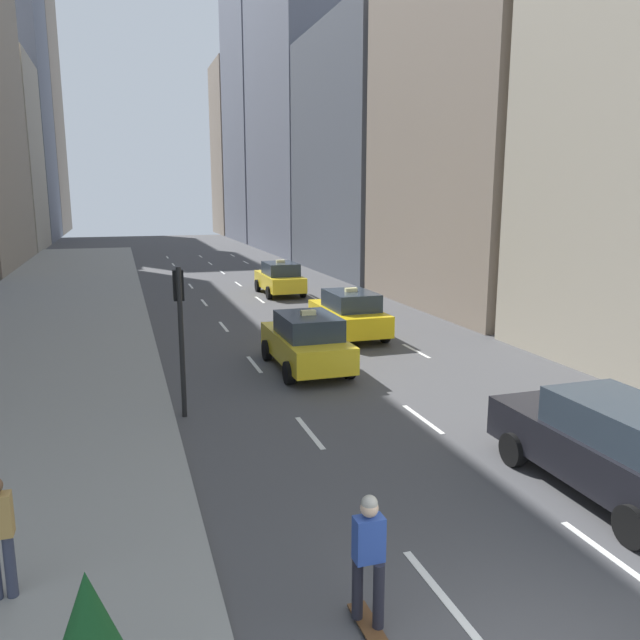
{
  "coord_description": "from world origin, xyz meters",
  "views": [
    {
      "loc": [
        -3.99,
        -4.6,
        5.21
      ],
      "look_at": [
        1.75,
        13.34,
        1.43
      ],
      "focal_mm": 35.0,
      "sensor_mm": 36.0,
      "label": 1
    }
  ],
  "objects_px": {
    "taxi_lead": "(306,341)",
    "traffic_light_pole": "(180,317)",
    "skateboarder": "(369,556)",
    "taxi_second": "(280,278)",
    "sedan_black_near": "(614,447)",
    "taxi_third": "(349,313)"
  },
  "relations": [
    {
      "from": "taxi_lead",
      "to": "taxi_second",
      "type": "height_order",
      "value": "same"
    },
    {
      "from": "sedan_black_near",
      "to": "traffic_light_pole",
      "type": "relative_size",
      "value": 1.36
    },
    {
      "from": "skateboarder",
      "to": "traffic_light_pole",
      "type": "bearing_deg",
      "value": 99.41
    },
    {
      "from": "skateboarder",
      "to": "traffic_light_pole",
      "type": "height_order",
      "value": "traffic_light_pole"
    },
    {
      "from": "taxi_lead",
      "to": "sedan_black_near",
      "type": "bearing_deg",
      "value": -73.42
    },
    {
      "from": "taxi_lead",
      "to": "taxi_second",
      "type": "bearing_deg",
      "value": 79.01
    },
    {
      "from": "taxi_second",
      "to": "taxi_lead",
      "type": "bearing_deg",
      "value": -100.99
    },
    {
      "from": "taxi_lead",
      "to": "taxi_third",
      "type": "relative_size",
      "value": 1.0
    },
    {
      "from": "taxi_lead",
      "to": "traffic_light_pole",
      "type": "xyz_separation_m",
      "value": [
        -3.95,
        -2.95,
        1.53
      ]
    },
    {
      "from": "taxi_lead",
      "to": "sedan_black_near",
      "type": "height_order",
      "value": "taxi_lead"
    },
    {
      "from": "sedan_black_near",
      "to": "traffic_light_pole",
      "type": "bearing_deg",
      "value": 136.27
    },
    {
      "from": "sedan_black_near",
      "to": "skateboarder",
      "type": "height_order",
      "value": "sedan_black_near"
    },
    {
      "from": "traffic_light_pole",
      "to": "taxi_third",
      "type": "bearing_deg",
      "value": 45.2
    },
    {
      "from": "taxi_lead",
      "to": "taxi_second",
      "type": "distance_m",
      "value": 14.69
    },
    {
      "from": "taxi_second",
      "to": "sedan_black_near",
      "type": "xyz_separation_m",
      "value": [
        0.0,
        -23.82,
        0.02
      ]
    },
    {
      "from": "taxi_third",
      "to": "skateboarder",
      "type": "bearing_deg",
      "value": -109.52
    },
    {
      "from": "taxi_lead",
      "to": "taxi_third",
      "type": "distance_m",
      "value": 4.76
    },
    {
      "from": "taxi_third",
      "to": "traffic_light_pole",
      "type": "relative_size",
      "value": 1.22
    },
    {
      "from": "taxi_lead",
      "to": "traffic_light_pole",
      "type": "relative_size",
      "value": 1.22
    },
    {
      "from": "sedan_black_near",
      "to": "taxi_third",
      "type": "bearing_deg",
      "value": 90.0
    },
    {
      "from": "taxi_second",
      "to": "traffic_light_pole",
      "type": "distance_m",
      "value": 18.69
    },
    {
      "from": "skateboarder",
      "to": "taxi_lead",
      "type": "bearing_deg",
      "value": 77.19
    }
  ]
}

